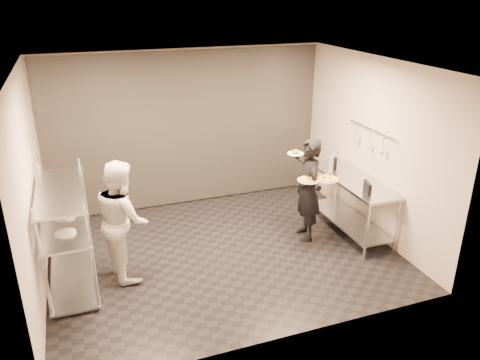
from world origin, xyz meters
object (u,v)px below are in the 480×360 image
object	(u,v)px
bottle_dark	(335,163)
pos_monitor	(367,188)
bottle_clear	(333,160)
pizza_plate_far	(327,178)
pizza_plate_near	(308,180)
chef	(123,219)
bottle_green	(331,164)
waiter	(308,190)
pass_rack	(67,231)
prep_counter	(351,195)
salad_plate	(296,152)

from	to	relation	value
bottle_dark	pos_monitor	bearing A→B (deg)	-93.71
pos_monitor	bottle_clear	size ratio (longest dim) A/B	1.05
pizza_plate_far	pos_monitor	distance (m)	0.60
pizza_plate_near	pizza_plate_far	distance (m)	0.27
pos_monitor	bottle_dark	world-z (taller)	bottle_dark
chef	bottle_clear	distance (m)	3.66
bottle_green	waiter	bearing A→B (deg)	-148.82
pizza_plate_far	bottle_clear	bearing A→B (deg)	53.99
bottle_clear	bottle_green	bearing A→B (deg)	-129.16
pass_rack	prep_counter	distance (m)	4.33
pass_rack	bottle_green	distance (m)	4.18
waiter	pizza_plate_far	bearing A→B (deg)	43.43
waiter	pizza_plate_far	size ratio (longest dim) A/B	4.78
pizza_plate_near	salad_plate	world-z (taller)	salad_plate
pizza_plate_far	pos_monitor	size ratio (longest dim) A/B	1.45
prep_counter	bottle_green	distance (m)	0.60
salad_plate	pos_monitor	distance (m)	1.22
pass_rack	waiter	distance (m)	3.55
bottle_clear	bottle_dark	world-z (taller)	bottle_clear
pizza_plate_near	bottle_green	xyz separation A→B (m)	(0.69, 0.53, -0.03)
pos_monitor	bottle_green	world-z (taller)	bottle_green
bottle_clear	pizza_plate_far	bearing A→B (deg)	-126.01
prep_counter	bottle_dark	size ratio (longest dim) A/B	8.99
pos_monitor	waiter	bearing A→B (deg)	153.16
pizza_plate_far	pos_monitor	world-z (taller)	pizza_plate_far
pizza_plate_near	bottle_dark	size ratio (longest dim) A/B	1.65
salad_plate	prep_counter	bearing A→B (deg)	-21.22
chef	pos_monitor	bearing A→B (deg)	-109.42
chef	bottle_green	size ratio (longest dim) A/B	6.61
bottle_clear	bottle_dark	bearing A→B (deg)	-108.17
prep_counter	chef	size ratio (longest dim) A/B	1.08
chef	bottle_clear	world-z (taller)	chef
pizza_plate_far	bottle_dark	bearing A→B (deg)	51.04
pass_rack	chef	size ratio (longest dim) A/B	0.96
salad_plate	pizza_plate_far	bearing A→B (deg)	-65.61
waiter	bottle_dark	distance (m)	0.87
salad_plate	bottle_clear	world-z (taller)	salad_plate
pos_monitor	prep_counter	bearing A→B (deg)	93.13
bottle_green	salad_plate	bearing A→B (deg)	-175.06
pass_rack	salad_plate	size ratio (longest dim) A/B	6.14
pass_rack	chef	bearing A→B (deg)	-1.85
bottle_clear	prep_counter	bearing A→B (deg)	-89.31
bottle_green	chef	bearing A→B (deg)	-173.01
pizza_plate_near	bottle_green	distance (m)	0.87
prep_counter	pizza_plate_far	size ratio (longest dim) A/B	5.23
bottle_dark	prep_counter	bearing A→B (deg)	-83.43
pizza_plate_near	salad_plate	distance (m)	0.55
prep_counter	bottle_clear	distance (m)	0.73
pizza_plate_near	bottle_clear	distance (m)	1.14
waiter	chef	bearing A→B (deg)	-79.24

